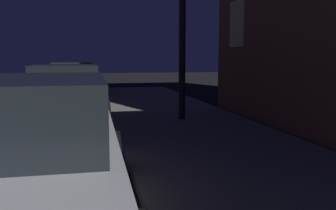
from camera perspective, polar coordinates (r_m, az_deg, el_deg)
The scene contains 3 objects.
car_silver at distance 3.49m, azimuth -22.70°, elevation -7.79°, with size 2.02×4.07×1.43m.
car_black at distance 9.68m, azimuth -16.09°, elevation 1.92°, with size 2.19×4.54×1.43m.
car_yellow_cab at distance 15.92m, azimuth -14.69°, elevation 3.96°, with size 2.16×4.63×1.43m.
Camera 1 is at (3.49, 0.04, 1.59)m, focal length 38.50 mm.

